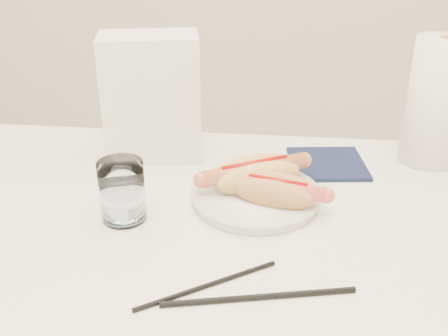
# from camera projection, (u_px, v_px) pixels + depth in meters

# --- Properties ---
(table) EXTENTS (1.20, 0.80, 0.75)m
(table) POSITION_uv_depth(u_px,v_px,m) (221.00, 274.00, 0.80)
(table) COLOR white
(table) RESTS_ON ground
(plate) EXTENTS (0.22, 0.22, 0.02)m
(plate) POSITION_uv_depth(u_px,v_px,m) (255.00, 197.00, 0.87)
(plate) COLOR white
(plate) RESTS_ON table
(hotdog_left) EXTENTS (0.18, 0.14, 0.05)m
(hotdog_left) POSITION_uv_depth(u_px,v_px,m) (254.00, 174.00, 0.88)
(hotdog_left) COLOR #E6AC5C
(hotdog_left) RESTS_ON plate
(hotdog_right) EXTENTS (0.17, 0.10, 0.05)m
(hotdog_right) POSITION_uv_depth(u_px,v_px,m) (274.00, 190.00, 0.83)
(hotdog_right) COLOR tan
(hotdog_right) RESTS_ON plate
(water_glass) EXTENTS (0.07, 0.07, 0.10)m
(water_glass) POSITION_uv_depth(u_px,v_px,m) (122.00, 191.00, 0.81)
(water_glass) COLOR white
(water_glass) RESTS_ON table
(chopstick_near) EXTENTS (0.17, 0.12, 0.01)m
(chopstick_near) POSITION_uv_depth(u_px,v_px,m) (207.00, 285.00, 0.68)
(chopstick_near) COLOR black
(chopstick_near) RESTS_ON table
(chopstick_far) EXTENTS (0.24, 0.06, 0.01)m
(chopstick_far) POSITION_uv_depth(u_px,v_px,m) (259.00, 297.00, 0.66)
(chopstick_far) COLOR black
(chopstick_far) RESTS_ON table
(napkin_box) EXTENTS (0.19, 0.13, 0.24)m
(napkin_box) POSITION_uv_depth(u_px,v_px,m) (152.00, 98.00, 0.98)
(napkin_box) COLOR white
(napkin_box) RESTS_ON table
(navy_napkin) EXTENTS (0.15, 0.15, 0.01)m
(navy_napkin) POSITION_uv_depth(u_px,v_px,m) (327.00, 164.00, 1.00)
(navy_napkin) COLOR #111837
(navy_napkin) RESTS_ON table
(paper_towel_roll) EXTENTS (0.12, 0.12, 0.23)m
(paper_towel_roll) POSITION_uv_depth(u_px,v_px,m) (436.00, 102.00, 0.97)
(paper_towel_roll) COLOR white
(paper_towel_roll) RESTS_ON table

